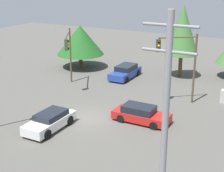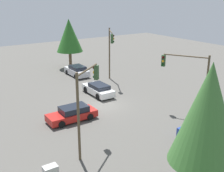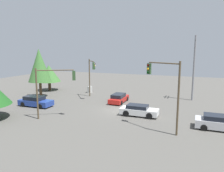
{
  "view_description": "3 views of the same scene",
  "coord_description": "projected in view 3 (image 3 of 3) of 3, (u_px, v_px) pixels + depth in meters",
  "views": [
    {
      "loc": [
        13.5,
        -20.73,
        10.95
      ],
      "look_at": [
        2.37,
        -0.13,
        3.14
      ],
      "focal_mm": 55.0,
      "sensor_mm": 36.0,
      "label": 1
    },
    {
      "loc": [
        13.64,
        22.38,
        10.65
      ],
      "look_at": [
        0.26,
        2.35,
        2.72
      ],
      "focal_mm": 45.0,
      "sensor_mm": 36.0,
      "label": 2
    },
    {
      "loc": [
        -25.26,
        -8.72,
        7.6
      ],
      "look_at": [
        3.09,
        2.29,
        2.5
      ],
      "focal_mm": 35.0,
      "sensor_mm": 36.0,
      "label": 3
    }
  ],
  "objects": [
    {
      "name": "electrical_cabinet",
      "position": [
        90.0,
        89.0,
        38.78
      ],
      "size": [
        0.83,
        0.56,
        1.16
      ],
      "primitive_type": "cube",
      "color": "#B2B2AD",
      "rests_on": "ground_plane"
    },
    {
      "name": "traffic_signal_cross",
      "position": [
        91.0,
        72.0,
        34.05
      ],
      "size": [
        2.91,
        2.38,
        6.09
      ],
      "rotation": [
        0.0,
        0.0,
        3.81
      ],
      "color": "brown",
      "rests_on": "ground_plane"
    },
    {
      "name": "sedan_silver",
      "position": [
        218.0,
        123.0,
        20.89
      ],
      "size": [
        1.96,
        4.26,
        1.41
      ],
      "rotation": [
        0.0,
        0.0,
        3.14
      ],
      "color": "silver",
      "rests_on": "ground_plane"
    },
    {
      "name": "sedan_blue",
      "position": [
        35.0,
        101.0,
        29.51
      ],
      "size": [
        1.98,
        4.61,
        1.39
      ],
      "rotation": [
        0.0,
        0.0,
        3.14
      ],
      "color": "#233D93",
      "rests_on": "ground_plane"
    },
    {
      "name": "traffic_signal_main",
      "position": [
        166.0,
        84.0,
        19.82
      ],
      "size": [
        1.88,
        3.27,
        6.63
      ],
      "rotation": [
        0.0,
        0.0,
        1.08
      ],
      "color": "brown",
      "rests_on": "ground_plane"
    },
    {
      "name": "tree_behind",
      "position": [
        49.0,
        73.0,
        40.63
      ],
      "size": [
        4.18,
        4.18,
        4.75
      ],
      "color": "#4C3823",
      "rests_on": "ground_plane"
    },
    {
      "name": "tree_far",
      "position": [
        39.0,
        65.0,
        34.6
      ],
      "size": [
        3.58,
        3.58,
        7.72
      ],
      "color": "#4C3823",
      "rests_on": "ground_plane"
    },
    {
      "name": "utility_pole_tall",
      "position": [
        194.0,
        67.0,
        32.31
      ],
      "size": [
        2.2,
        0.28,
        9.64
      ],
      "color": "gray",
      "rests_on": "ground_plane"
    },
    {
      "name": "traffic_signal_aux",
      "position": [
        53.0,
        84.0,
        23.88
      ],
      "size": [
        2.39,
        3.77,
        5.63
      ],
      "rotation": [
        0.0,
        0.0,
        -1.04
      ],
      "color": "brown",
      "rests_on": "ground_plane"
    },
    {
      "name": "sedan_red",
      "position": [
        119.0,
        98.0,
        31.67
      ],
      "size": [
        4.37,
        1.88,
        1.29
      ],
      "rotation": [
        0.0,
        0.0,
        -1.57
      ],
      "color": "red",
      "rests_on": "ground_plane"
    },
    {
      "name": "ground_plane",
      "position": [
        120.0,
        110.0,
        27.59
      ],
      "size": [
        80.0,
        80.0,
        0.0
      ],
      "primitive_type": "plane",
      "color": "#54514C"
    },
    {
      "name": "sedan_white",
      "position": [
        139.0,
        110.0,
        25.26
      ],
      "size": [
        1.87,
        4.33,
        1.28
      ],
      "rotation": [
        0.0,
        0.0,
        3.14
      ],
      "color": "silver",
      "rests_on": "ground_plane"
    }
  ]
}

